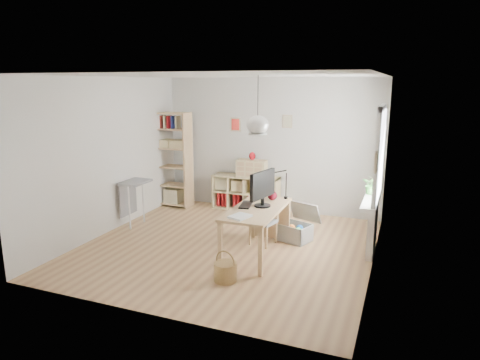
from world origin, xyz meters
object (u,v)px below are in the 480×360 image
(cube_shelf, at_px, (246,195))
(storage_chest, at_px, (295,228))
(tall_bookshelf, at_px, (172,156))
(drawer_chest, at_px, (252,168))
(desk, at_px, (257,214))
(monitor, at_px, (263,187))
(chair, at_px, (265,219))

(cube_shelf, bearing_deg, storage_chest, -43.94)
(tall_bookshelf, height_order, drawer_chest, tall_bookshelf)
(cube_shelf, xyz_separation_m, storage_chest, (1.42, -1.36, -0.10))
(drawer_chest, bearing_deg, tall_bookshelf, -173.60)
(desk, distance_m, monitor, 0.42)
(desk, bearing_deg, cube_shelf, 114.61)
(desk, relative_size, drawer_chest, 2.49)
(desk, distance_m, chair, 0.56)
(tall_bookshelf, height_order, storage_chest, tall_bookshelf)
(desk, relative_size, monitor, 2.39)
(tall_bookshelf, relative_size, drawer_chest, 3.32)
(monitor, bearing_deg, drawer_chest, 126.71)
(tall_bookshelf, distance_m, drawer_chest, 1.74)
(storage_chest, bearing_deg, tall_bookshelf, 179.80)
(chair, xyz_separation_m, storage_chest, (0.43, 0.36, -0.23))
(tall_bookshelf, distance_m, monitor, 3.21)
(cube_shelf, height_order, storage_chest, cube_shelf)
(tall_bookshelf, bearing_deg, chair, -29.45)
(cube_shelf, bearing_deg, monitor, -63.16)
(drawer_chest, bearing_deg, monitor, -67.61)
(cube_shelf, relative_size, storage_chest, 1.77)
(tall_bookshelf, bearing_deg, desk, -37.01)
(desk, xyz_separation_m, chair, (-0.04, 0.51, -0.23))
(tall_bookshelf, xyz_separation_m, chair, (2.55, -1.44, -0.67))
(desk, distance_m, storage_chest, 1.06)
(desk, height_order, tall_bookshelf, tall_bookshelf)
(desk, xyz_separation_m, storage_chest, (0.39, 0.87, -0.46))
(cube_shelf, distance_m, storage_chest, 1.97)
(desk, relative_size, cube_shelf, 1.07)
(chair, distance_m, storage_chest, 0.60)
(tall_bookshelf, relative_size, chair, 2.70)
(drawer_chest, bearing_deg, storage_chest, -47.82)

